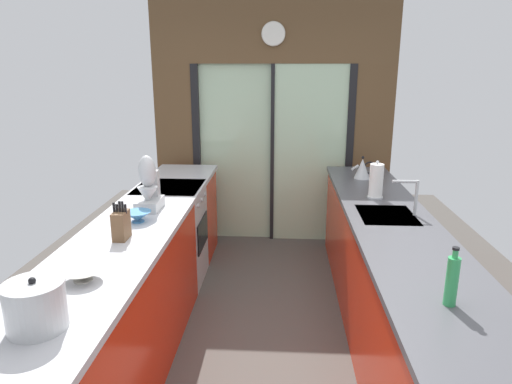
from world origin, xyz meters
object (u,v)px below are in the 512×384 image
object	(u,v)px
mixing_bowl_near	(83,275)
mixing_bowl_far	(138,216)
knife_block	(121,225)
kettle	(363,168)
stand_mixer	(149,189)
stock_pot	(36,306)
oven_range	(172,234)
soap_bottle	(452,280)
paper_towel_roll	(376,181)

from	to	relation	value
mixing_bowl_near	mixing_bowl_far	size ratio (longest dim) A/B	1.10
knife_block	kettle	world-z (taller)	knife_block
knife_block	stand_mixer	xyz separation A→B (m)	(0.00, 0.62, 0.07)
mixing_bowl_far	stock_pot	world-z (taller)	stock_pot
oven_range	knife_block	xyz separation A→B (m)	(0.02, -1.29, 0.56)
soap_bottle	stock_pot	bearing A→B (deg)	-170.47
soap_bottle	mixing_bowl_far	bearing A→B (deg)	149.71
oven_range	stand_mixer	world-z (taller)	stand_mixer
kettle	paper_towel_roll	size ratio (longest dim) A/B	0.78
stock_pot	kettle	size ratio (longest dim) A/B	1.02
knife_block	kettle	distance (m)	2.47
knife_block	mixing_bowl_near	bearing A→B (deg)	-90.00
mixing_bowl_far	stock_pot	size ratio (longest dim) A/B	0.77
knife_block	mixing_bowl_far	bearing A→B (deg)	90.00
paper_towel_roll	kettle	bearing A→B (deg)	89.79
mixing_bowl_near	stand_mixer	bearing A→B (deg)	90.00
mixing_bowl_far	kettle	size ratio (longest dim) A/B	0.79
mixing_bowl_near	soap_bottle	bearing A→B (deg)	-4.35
mixing_bowl_far	stock_pot	xyz separation A→B (m)	(0.00, -1.34, 0.06)
stock_pot	paper_towel_roll	bearing A→B (deg)	49.09
stand_mixer	mixing_bowl_far	bearing A→B (deg)	-90.00
knife_block	stand_mixer	world-z (taller)	stand_mixer
knife_block	stock_pot	xyz separation A→B (m)	(0.00, -1.01, 0.01)
oven_range	knife_block	bearing A→B (deg)	-89.18
mixing_bowl_near	knife_block	size ratio (longest dim) A/B	0.84
oven_range	soap_bottle	size ratio (longest dim) A/B	3.25
mixing_bowl_near	knife_block	bearing A→B (deg)	90.00
knife_block	paper_towel_roll	distance (m)	2.06
oven_range	paper_towel_roll	bearing A→B (deg)	-7.87
mixing_bowl_near	stand_mixer	size ratio (longest dim) A/B	0.50
oven_range	mixing_bowl_far	distance (m)	1.09
stand_mixer	stock_pot	world-z (taller)	stand_mixer
soap_bottle	mixing_bowl_near	bearing A→B (deg)	175.65
kettle	paper_towel_roll	xyz separation A→B (m)	(-0.00, -0.67, 0.04)
stock_pot	paper_towel_roll	world-z (taller)	paper_towel_roll
stock_pot	paper_towel_roll	distance (m)	2.72
knife_block	stock_pot	distance (m)	1.01
soap_bottle	paper_towel_roll	world-z (taller)	paper_towel_roll
knife_block	stock_pot	bearing A→B (deg)	-90.00
oven_range	stock_pot	xyz separation A→B (m)	(0.02, -2.30, 0.57)
stand_mixer	kettle	world-z (taller)	stand_mixer
paper_towel_roll	knife_block	bearing A→B (deg)	-149.70
stock_pot	kettle	xyz separation A→B (m)	(1.78, 2.72, -0.01)
knife_block	soap_bottle	size ratio (longest dim) A/B	0.88
oven_range	stand_mixer	xyz separation A→B (m)	(0.02, -0.67, 0.63)
oven_range	knife_block	distance (m)	1.41
mixing_bowl_far	paper_towel_roll	world-z (taller)	paper_towel_roll
oven_range	soap_bottle	bearing A→B (deg)	-48.09
knife_block	paper_towel_roll	bearing A→B (deg)	30.30
stand_mixer	stock_pot	size ratio (longest dim) A/B	1.69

